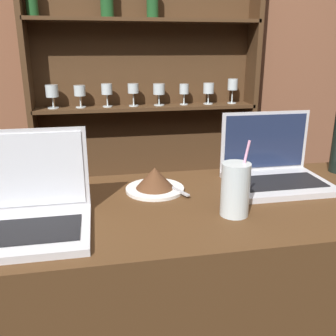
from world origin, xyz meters
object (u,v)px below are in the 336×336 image
Objects in this scene: laptop_near at (27,210)px; laptop_far at (274,169)px; water_glass at (235,189)px; cake_plate at (155,181)px.

laptop_far is at bearing 14.97° from laptop_near.
water_glass is at bearing -1.95° from laptop_near.
laptop_far is at bearing 0.61° from cake_plate.
laptop_near is 0.96× the size of laptop_far.
laptop_far is 0.31m from water_glass.
cake_plate is (0.35, 0.20, -0.02)m from laptop_near.
laptop_near reaches higher than laptop_far.
laptop_near is 0.77m from laptop_far.
laptop_near reaches higher than water_glass.
cake_plate is 0.90× the size of water_glass.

